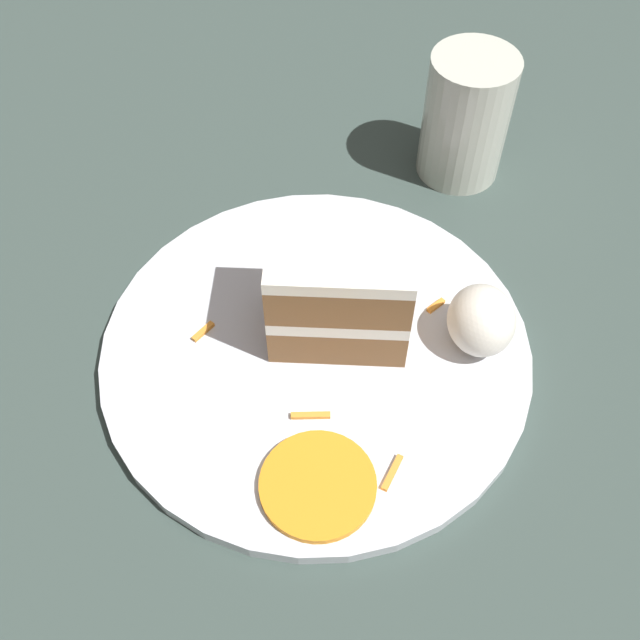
# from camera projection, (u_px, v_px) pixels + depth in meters

# --- Properties ---
(ground_plane) EXTENTS (6.00, 6.00, 0.00)m
(ground_plane) POSITION_uv_depth(u_px,v_px,m) (269.00, 352.00, 0.56)
(ground_plane) COLOR #38332D
(ground_plane) RESTS_ON ground
(dining_table) EXTENTS (1.37, 1.02, 0.03)m
(dining_table) POSITION_uv_depth(u_px,v_px,m) (267.00, 340.00, 0.55)
(dining_table) COLOR #384742
(dining_table) RESTS_ON ground
(plate) EXTENTS (0.29, 0.29, 0.01)m
(plate) POSITION_uv_depth(u_px,v_px,m) (320.00, 349.00, 0.51)
(plate) COLOR silver
(plate) RESTS_ON dining_table
(cake_slice) EXTENTS (0.08, 0.10, 0.08)m
(cake_slice) POSITION_uv_depth(u_px,v_px,m) (344.00, 290.00, 0.49)
(cake_slice) COLOR brown
(cake_slice) RESTS_ON plate
(cream_dollop) EXTENTS (0.05, 0.04, 0.05)m
(cream_dollop) POSITION_uv_depth(u_px,v_px,m) (485.00, 320.00, 0.49)
(cream_dollop) COLOR white
(cream_dollop) RESTS_ON plate
(orange_garnish) EXTENTS (0.07, 0.07, 0.01)m
(orange_garnish) POSITION_uv_depth(u_px,v_px,m) (323.00, 484.00, 0.45)
(orange_garnish) COLOR orange
(orange_garnish) RESTS_ON plate
(carrot_shreds_scatter) EXTENTS (0.14, 0.18, 0.00)m
(carrot_shreds_scatter) POSITION_uv_depth(u_px,v_px,m) (337.00, 390.00, 0.49)
(carrot_shreds_scatter) COLOR orange
(carrot_shreds_scatter) RESTS_ON plate
(drinking_glass) EXTENTS (0.07, 0.07, 0.10)m
(drinking_glass) POSITION_uv_depth(u_px,v_px,m) (468.00, 125.00, 0.60)
(drinking_glass) COLOR beige
(drinking_glass) RESTS_ON dining_table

